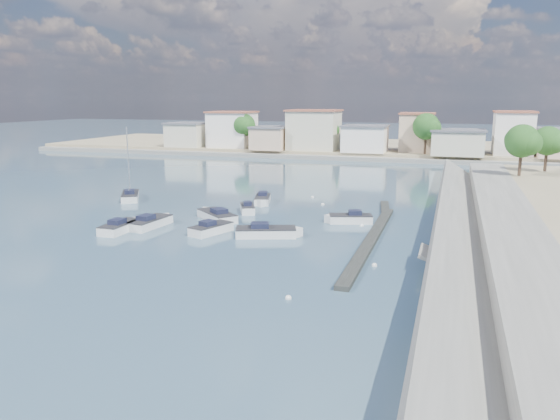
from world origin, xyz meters
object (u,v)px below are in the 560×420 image
(sailboat, at_px, (130,196))
(motorboat_h, at_px, (269,232))
(motorboat_g, at_px, (263,200))
(motorboat_e, at_px, (151,223))
(motorboat_d, at_px, (348,219))
(motorboat_f, at_px, (247,209))
(motorboat_a, at_px, (122,227))
(motorboat_b, at_px, (213,229))
(motorboat_c, at_px, (216,216))

(sailboat, bearing_deg, motorboat_h, -29.15)
(motorboat_g, bearing_deg, sailboat, -171.98)
(motorboat_e, relative_size, sailboat, 0.64)
(motorboat_d, height_order, sailboat, sailboat)
(motorboat_f, height_order, sailboat, sailboat)
(motorboat_e, height_order, motorboat_h, same)
(motorboat_a, distance_m, motorboat_d, 21.74)
(motorboat_b, relative_size, motorboat_g, 0.98)
(motorboat_a, relative_size, motorboat_h, 0.89)
(sailboat, bearing_deg, motorboat_b, -36.94)
(motorboat_h, xyz_separation_m, sailboat, (-22.15, 12.35, 0.04))
(motorboat_f, relative_size, motorboat_g, 0.77)
(motorboat_e, relative_size, motorboat_f, 1.52)
(motorboat_b, xyz_separation_m, motorboat_e, (-6.75, 0.57, 0.00))
(motorboat_d, xyz_separation_m, motorboat_g, (-11.51, 7.08, 0.00))
(motorboat_c, distance_m, motorboat_d, 13.41)
(motorboat_h, bearing_deg, motorboat_a, -171.37)
(motorboat_c, height_order, motorboat_g, same)
(motorboat_f, bearing_deg, motorboat_d, -9.05)
(motorboat_e, bearing_deg, sailboat, 129.78)
(motorboat_e, height_order, motorboat_g, same)
(motorboat_b, relative_size, motorboat_c, 0.88)
(motorboat_d, xyz_separation_m, sailboat, (-27.85, 4.78, 0.04))
(motorboat_c, relative_size, motorboat_e, 0.95)
(motorboat_a, distance_m, sailboat, 16.70)
(motorboat_a, bearing_deg, sailboat, 120.12)
(motorboat_f, height_order, motorboat_g, same)
(motorboat_f, distance_m, motorboat_g, 5.27)
(motorboat_d, distance_m, sailboat, 28.26)
(motorboat_g, xyz_separation_m, sailboat, (-16.35, -2.30, 0.04))
(motorboat_g, relative_size, sailboat, 0.54)
(motorboat_d, height_order, motorboat_e, same)
(motorboat_b, height_order, motorboat_d, same)
(sailboat, bearing_deg, motorboat_d, -9.74)
(motorboat_b, bearing_deg, motorboat_a, -167.79)
(motorboat_a, height_order, motorboat_h, same)
(motorboat_b, height_order, motorboat_f, same)
(motorboat_c, bearing_deg, motorboat_e, -134.54)
(motorboat_e, bearing_deg, motorboat_g, 66.29)
(motorboat_g, bearing_deg, motorboat_f, -88.80)
(motorboat_c, distance_m, motorboat_h, 8.99)
(sailboat, bearing_deg, motorboat_e, -50.22)
(motorboat_c, relative_size, motorboat_g, 1.11)
(motorboat_b, bearing_deg, motorboat_d, 35.32)
(motorboat_b, xyz_separation_m, motorboat_f, (-0.33, 9.66, 0.00))
(motorboat_g, distance_m, motorboat_h, 15.76)
(motorboat_b, distance_m, motorboat_h, 5.36)
(motorboat_h, distance_m, sailboat, 25.36)
(motorboat_a, height_order, motorboat_f, same)
(motorboat_b, xyz_separation_m, sailboat, (-16.79, 12.62, 0.04))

